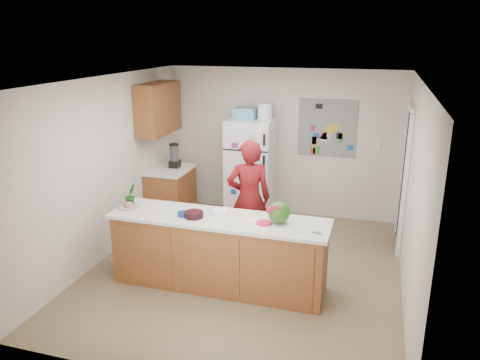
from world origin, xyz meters
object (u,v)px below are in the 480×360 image
(watermelon, at_px, (279,212))
(cherry_bowl, at_px, (194,214))
(refrigerator, at_px, (251,169))
(person, at_px, (249,199))

(watermelon, bearing_deg, cherry_bowl, -175.08)
(refrigerator, distance_m, cherry_bowl, 2.46)
(cherry_bowl, bearing_deg, person, 69.11)
(refrigerator, xyz_separation_m, cherry_bowl, (-0.03, -2.46, 0.11))
(refrigerator, distance_m, watermelon, 2.58)
(person, bearing_deg, watermelon, 101.79)
(watermelon, relative_size, cherry_bowl, 1.15)
(watermelon, distance_m, cherry_bowl, 1.03)
(person, bearing_deg, refrigerator, -97.07)
(refrigerator, xyz_separation_m, watermelon, (0.99, -2.37, 0.21))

